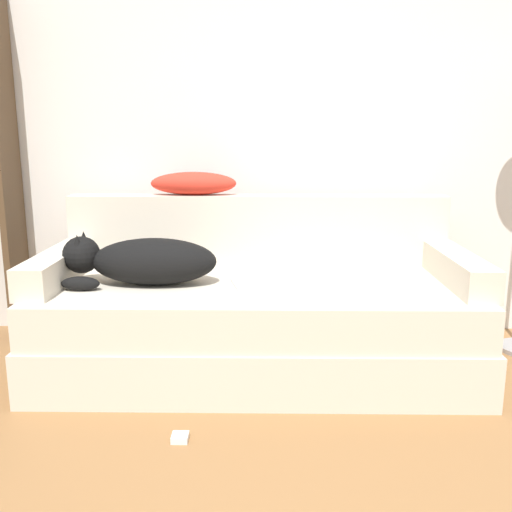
# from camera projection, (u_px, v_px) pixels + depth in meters

# --- Properties ---
(wall_back) EXTENTS (8.05, 0.06, 2.70)m
(wall_back) POSITION_uv_depth(u_px,v_px,m) (279.00, 100.00, 3.24)
(wall_back) COLOR silver
(wall_back) RESTS_ON ground_plane
(couch) EXTENTS (2.09, 0.95, 0.46)m
(couch) POSITION_uv_depth(u_px,v_px,m) (256.00, 327.00, 2.84)
(couch) COLOR beige
(couch) RESTS_ON ground_plane
(couch_backrest) EXTENTS (2.05, 0.15, 0.38)m
(couch_backrest) POSITION_uv_depth(u_px,v_px,m) (257.00, 230.00, 3.14)
(couch_backrest) COLOR beige
(couch_backrest) RESTS_ON couch
(couch_arm_left) EXTENTS (0.15, 0.76, 0.15)m
(couch_arm_left) POSITION_uv_depth(u_px,v_px,m) (57.00, 267.00, 2.78)
(couch_arm_left) COLOR beige
(couch_arm_left) RESTS_ON couch
(couch_arm_right) EXTENTS (0.15, 0.76, 0.15)m
(couch_arm_right) POSITION_uv_depth(u_px,v_px,m) (457.00, 268.00, 2.75)
(couch_arm_right) COLOR beige
(couch_arm_right) RESTS_ON couch
(dog) EXTENTS (0.74, 0.29, 0.25)m
(dog) POSITION_uv_depth(u_px,v_px,m) (142.00, 261.00, 2.72)
(dog) COLOR black
(dog) RESTS_ON couch
(laptop) EXTENTS (0.40, 0.32, 0.02)m
(laptop) POSITION_uv_depth(u_px,v_px,m) (271.00, 283.00, 2.72)
(laptop) COLOR silver
(laptop) RESTS_ON couch
(throw_pillow) EXTENTS (0.47, 0.18, 0.13)m
(throw_pillow) POSITION_uv_depth(u_px,v_px,m) (193.00, 183.00, 3.11)
(throw_pillow) COLOR red
(throw_pillow) RESTS_ON couch_backrest
(power_adapter) EXTENTS (0.06, 0.06, 0.03)m
(power_adapter) POSITION_uv_depth(u_px,v_px,m) (180.00, 438.00, 2.21)
(power_adapter) COLOR silver
(power_adapter) RESTS_ON ground_plane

